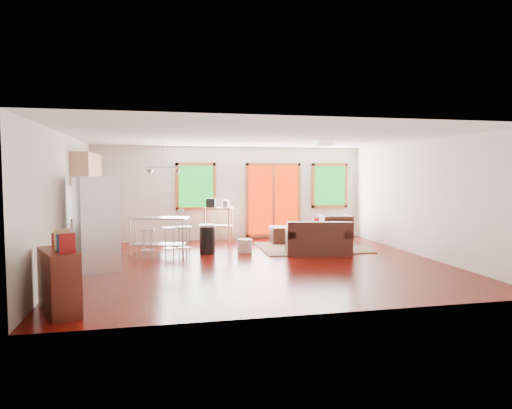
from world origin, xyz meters
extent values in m
cube|color=#360301|center=(0.00, 0.00, -0.01)|extent=(7.50, 7.00, 0.02)
cube|color=silver|center=(0.00, 0.00, 2.61)|extent=(7.50, 7.00, 0.02)
cube|color=beige|center=(0.00, 3.51, 1.30)|extent=(7.50, 0.02, 2.60)
cube|color=beige|center=(-3.76, 0.00, 1.30)|extent=(0.02, 7.00, 2.60)
cube|color=beige|center=(3.76, 0.00, 1.30)|extent=(0.02, 7.00, 2.60)
cube|color=beige|center=(0.00, -3.51, 1.30)|extent=(7.50, 0.02, 2.60)
cube|color=#0D5012|center=(-1.00, 3.46, 1.50)|extent=(0.94, 0.02, 1.14)
cube|color=#9A411F|center=(-1.00, 3.46, 2.11)|extent=(1.10, 0.05, 0.08)
cube|color=#9A411F|center=(-1.00, 3.46, 0.89)|extent=(1.10, 0.05, 0.08)
cube|color=#9A411F|center=(-1.51, 3.46, 1.50)|extent=(0.08, 0.05, 1.30)
cube|color=#9A411F|center=(-0.49, 3.46, 1.50)|extent=(0.08, 0.05, 1.30)
cube|color=#A51C01|center=(1.20, 3.46, 1.10)|extent=(1.44, 0.02, 1.94)
cube|color=#9A411F|center=(1.20, 3.46, 2.11)|extent=(1.60, 0.05, 0.08)
cube|color=#9A411F|center=(1.20, 3.46, 0.09)|extent=(1.60, 0.05, 0.08)
cube|color=#9A411F|center=(0.44, 3.46, 1.10)|extent=(0.08, 0.05, 2.10)
cube|color=#9A411F|center=(1.96, 3.46, 1.10)|extent=(0.08, 0.05, 2.10)
cube|color=#9A411F|center=(1.20, 3.46, 1.10)|extent=(0.08, 0.05, 1.94)
cube|color=#0D5012|center=(2.90, 3.46, 1.50)|extent=(0.94, 0.02, 1.14)
cube|color=#9A411F|center=(2.90, 3.46, 2.11)|extent=(1.10, 0.05, 0.08)
cube|color=#9A411F|center=(2.90, 3.46, 0.89)|extent=(1.10, 0.05, 0.08)
cube|color=#9A411F|center=(2.39, 3.46, 1.50)|extent=(0.08, 0.05, 1.30)
cube|color=#9A411F|center=(3.41, 3.46, 1.50)|extent=(0.08, 0.05, 1.30)
cube|color=#546644|center=(1.69, 1.57, 0.01)|extent=(2.64, 2.06, 0.03)
cube|color=black|center=(1.56, 0.77, 0.20)|extent=(1.60, 1.11, 0.41)
cube|color=black|center=(1.50, 0.46, 0.59)|extent=(1.47, 0.49, 0.37)
cube|color=black|center=(0.95, 0.89, 0.49)|extent=(0.36, 0.85, 0.16)
cube|color=black|center=(2.18, 0.64, 0.49)|extent=(0.36, 0.85, 0.16)
cube|color=black|center=(1.26, 0.88, 0.47)|extent=(0.70, 0.65, 0.12)
cube|color=black|center=(1.89, 0.75, 0.47)|extent=(0.70, 0.65, 0.12)
cube|color=#361009|center=(2.05, 2.00, 0.40)|extent=(1.14, 0.79, 0.04)
cube|color=#361009|center=(1.58, 1.85, 0.19)|extent=(0.07, 0.07, 0.38)
cube|color=#361009|center=(2.45, 1.70, 0.19)|extent=(0.07, 0.07, 0.38)
cube|color=#361009|center=(1.66, 2.30, 0.19)|extent=(0.07, 0.07, 0.38)
cube|color=#361009|center=(2.52, 2.15, 0.19)|extent=(0.07, 0.07, 0.38)
imported|color=black|center=(2.67, 2.46, 0.41)|extent=(0.87, 0.82, 0.82)
cube|color=black|center=(1.22, 2.46, 0.22)|extent=(0.71, 0.71, 0.45)
cylinder|color=beige|center=(-0.04, 1.35, 0.15)|extent=(0.39, 0.39, 0.31)
imported|color=silver|center=(1.90, 1.78, 0.50)|extent=(0.22, 0.23, 0.20)
sphere|color=red|center=(1.93, 1.81, 0.67)|extent=(0.08, 0.08, 0.08)
sphere|color=red|center=(1.87, 1.76, 0.69)|extent=(0.08, 0.08, 0.08)
sphere|color=red|center=(1.90, 1.82, 0.71)|extent=(0.08, 0.08, 0.08)
imported|color=maroon|center=(2.24, 1.84, 0.56)|extent=(0.24, 0.06, 0.32)
cube|color=tan|center=(-3.45, 1.70, 0.45)|extent=(0.60, 2.20, 0.90)
cube|color=black|center=(-3.45, 1.70, 0.92)|extent=(0.64, 2.24, 0.04)
cube|color=tan|center=(-3.57, 1.70, 1.95)|extent=(0.36, 2.20, 0.70)
cylinder|color=#B7BABC|center=(-3.45, 1.20, 1.03)|extent=(0.12, 0.12, 0.18)
cube|color=black|center=(-3.45, 2.10, 1.04)|extent=(0.22, 0.18, 0.20)
cube|color=#B7BABC|center=(-3.19, 0.01, 0.90)|extent=(0.93, 0.92, 1.81)
cube|color=gray|center=(-2.87, 0.13, 0.90)|extent=(0.26, 0.62, 1.77)
cylinder|color=gray|center=(-2.77, -0.06, 1.05)|extent=(0.03, 0.03, 1.20)
cylinder|color=gray|center=(-2.93, 0.35, 1.05)|extent=(0.03, 0.03, 1.20)
cube|color=#B7BABC|center=(-2.03, 1.58, 0.83)|extent=(1.43, 0.85, 0.04)
cube|color=gray|center=(-2.03, 1.58, 0.22)|extent=(1.33, 0.76, 0.03)
cylinder|color=gray|center=(-2.67, 1.53, 0.41)|extent=(0.04, 0.04, 0.81)
cylinder|color=gray|center=(-1.49, 1.23, 0.41)|extent=(0.04, 0.04, 0.81)
cylinder|color=gray|center=(-2.56, 1.93, 0.41)|extent=(0.04, 0.04, 0.81)
cylinder|color=gray|center=(-1.39, 1.63, 0.41)|extent=(0.04, 0.04, 0.81)
imported|color=silver|center=(-1.53, 1.30, 1.02)|extent=(0.16, 0.14, 0.13)
cylinder|color=#B7BABC|center=(-2.27, 0.92, 0.64)|extent=(0.37, 0.37, 0.04)
cylinder|color=gray|center=(-2.20, 1.02, 0.31)|extent=(0.03, 0.03, 0.63)
cylinder|color=gray|center=(-2.37, 0.99, 0.31)|extent=(0.03, 0.03, 0.63)
cylinder|color=gray|center=(-2.33, 0.83, 0.31)|extent=(0.03, 0.03, 0.63)
cylinder|color=gray|center=(-2.17, 0.86, 0.31)|extent=(0.03, 0.03, 0.63)
cylinder|color=gray|center=(-2.27, 0.92, 0.20)|extent=(0.33, 0.33, 0.01)
cylinder|color=#B7BABC|center=(-1.80, 1.05, 0.65)|extent=(0.33, 0.33, 0.04)
cylinder|color=gray|center=(-1.71, 1.13, 0.32)|extent=(0.02, 0.02, 0.63)
cylinder|color=gray|center=(-1.88, 1.14, 0.32)|extent=(0.02, 0.02, 0.63)
cylinder|color=gray|center=(-1.89, 0.97, 0.32)|extent=(0.02, 0.02, 0.63)
cylinder|color=gray|center=(-1.72, 0.96, 0.32)|extent=(0.02, 0.02, 0.63)
cylinder|color=gray|center=(-1.80, 1.05, 0.21)|extent=(0.30, 0.30, 0.01)
cylinder|color=#B7BABC|center=(-1.47, 1.08, 0.66)|extent=(0.41, 0.41, 0.04)
cylinder|color=gray|center=(-1.42, 1.20, 0.32)|extent=(0.03, 0.03, 0.64)
cylinder|color=gray|center=(-1.58, 1.13, 0.32)|extent=(0.03, 0.03, 0.64)
cylinder|color=gray|center=(-1.52, 0.97, 0.32)|extent=(0.03, 0.03, 0.64)
cylinder|color=gray|center=(-1.36, 1.03, 0.32)|extent=(0.03, 0.03, 0.64)
cylinder|color=gray|center=(-1.47, 1.08, 0.21)|extent=(0.38, 0.38, 0.01)
cylinder|color=black|center=(-0.93, 1.35, 0.32)|extent=(0.41, 0.41, 0.63)
cylinder|color=#B7BABC|center=(-0.93, 1.35, 0.65)|extent=(0.42, 0.42, 0.05)
cube|color=tan|center=(-0.43, 3.12, 0.91)|extent=(0.89, 0.73, 0.04)
cube|color=tan|center=(-0.43, 3.12, 0.44)|extent=(0.84, 0.69, 0.03)
cube|color=tan|center=(-0.81, 3.05, 0.46)|extent=(0.06, 0.06, 0.92)
cube|color=tan|center=(-0.19, 2.82, 0.46)|extent=(0.06, 0.06, 0.92)
cube|color=tan|center=(-0.67, 3.42, 0.46)|extent=(0.06, 0.06, 0.92)
cube|color=tan|center=(-0.05, 3.19, 0.46)|extent=(0.06, 0.06, 0.92)
cube|color=black|center=(-0.62, 3.19, 1.06)|extent=(0.30, 0.29, 0.24)
cylinder|color=#B7BABC|center=(-0.24, 3.05, 1.03)|extent=(0.23, 0.23, 0.20)
cube|color=#361009|center=(-3.35, -2.71, 0.42)|extent=(0.71, 1.02, 0.85)
cube|color=maroon|center=(-3.18, -2.98, 0.97)|extent=(0.20, 0.12, 0.25)
cube|color=navy|center=(-3.24, -2.83, 0.96)|extent=(0.20, 0.12, 0.23)
cube|color=tan|center=(-3.30, -2.69, 0.99)|extent=(0.20, 0.12, 0.28)
cube|color=maroon|center=(-3.36, -2.54, 0.95)|extent=(0.20, 0.12, 0.21)
cube|color=white|center=(1.60, 0.60, 2.53)|extent=(0.35, 0.35, 0.12)
cylinder|color=gray|center=(-1.90, 1.50, 2.30)|extent=(0.02, 0.02, 0.60)
cube|color=gray|center=(-1.90, 1.50, 2.00)|extent=(0.80, 0.04, 0.03)
cone|color=#B7BABC|center=(-2.20, 1.50, 1.88)|extent=(0.18, 0.18, 0.14)
cone|color=#B7BABC|center=(-1.60, 1.50, 1.88)|extent=(0.18, 0.18, 0.14)
camera|label=1|loc=(-2.06, -9.12, 1.87)|focal=32.00mm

